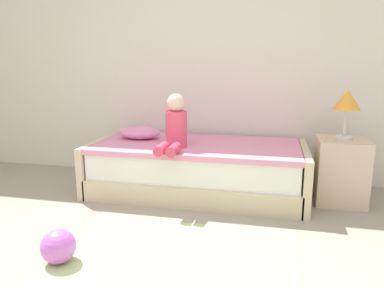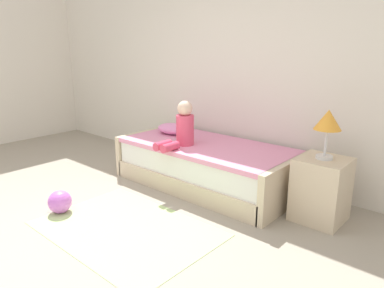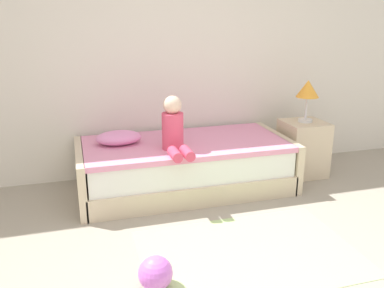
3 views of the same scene
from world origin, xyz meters
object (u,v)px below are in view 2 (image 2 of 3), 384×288
nightstand (321,189)px  table_lamp (328,122)px  toy_ball (60,202)px  child_figure (182,128)px  pillow (173,129)px  bed (206,165)px

nightstand → table_lamp: bearing=0.0°
table_lamp → toy_ball: size_ratio=1.99×
child_figure → toy_ball: (-0.45, -1.29, -0.59)m
nightstand → table_lamp: 0.64m
table_lamp → toy_ball: bearing=-141.9°
pillow → child_figure: bearing=-34.8°
table_lamp → child_figure: (-1.52, -0.25, -0.23)m
pillow → toy_ball: 1.68m
nightstand → toy_ball: nightstand is taller
nightstand → pillow: bearing=177.9°
toy_ball → pillow: bearing=90.9°
bed → child_figure: bearing=-125.9°
bed → child_figure: 0.54m
nightstand → child_figure: bearing=-170.4°
toy_ball → nightstand: bearing=38.1°
table_lamp → pillow: bearing=177.9°
table_lamp → child_figure: bearing=-170.4°
bed → pillow: size_ratio=4.80×
toy_ball → child_figure: bearing=70.8°
bed → pillow: (-0.64, 0.10, 0.32)m
bed → nightstand: (1.35, 0.03, 0.05)m
nightstand → child_figure: size_ratio=1.18×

